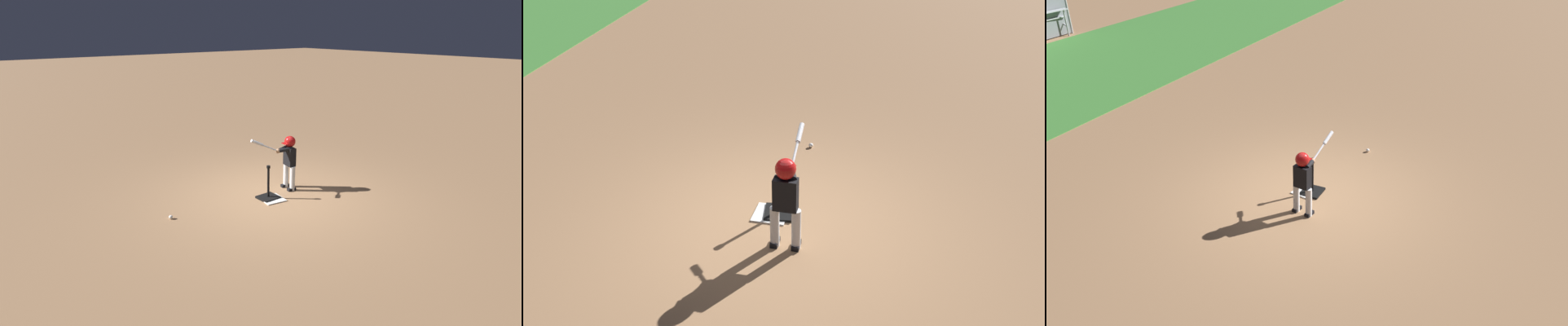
% 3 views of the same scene
% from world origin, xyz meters
% --- Properties ---
extents(ground_plane, '(90.00, 90.00, 0.00)m').
position_xyz_m(ground_plane, '(0.00, 0.00, 0.00)').
color(ground_plane, '#99704C').
extents(home_plate, '(0.50, 0.50, 0.02)m').
position_xyz_m(home_plate, '(0.14, 0.11, 0.01)').
color(home_plate, white).
rests_on(home_plate, ground_plane).
extents(batting_tee, '(0.40, 0.36, 0.70)m').
position_xyz_m(batting_tee, '(0.17, 0.01, 0.11)').
color(batting_tee, black).
rests_on(batting_tee, ground_plane).
extents(batter_child, '(1.04, 0.38, 1.22)m').
position_xyz_m(batter_child, '(-0.49, -0.13, 0.75)').
color(batter_child, silver).
rests_on(batter_child, ground_plane).
extents(baseball, '(0.07, 0.07, 0.07)m').
position_xyz_m(baseball, '(2.16, -0.37, 0.04)').
color(baseball, white).
rests_on(baseball, ground_plane).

